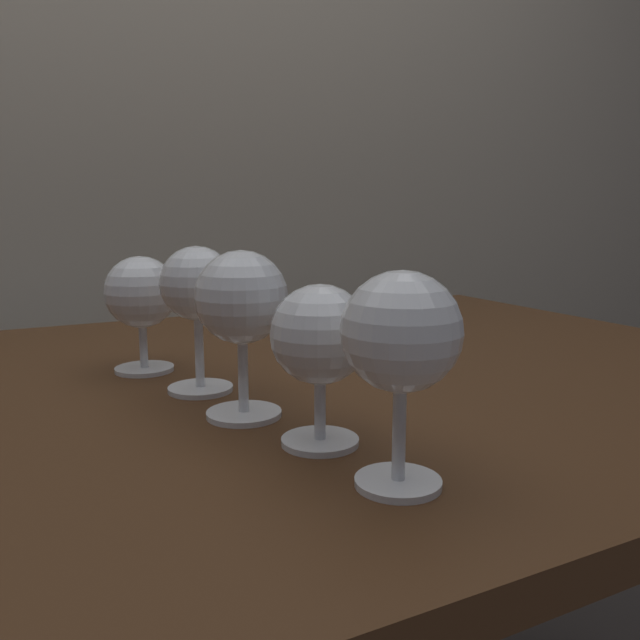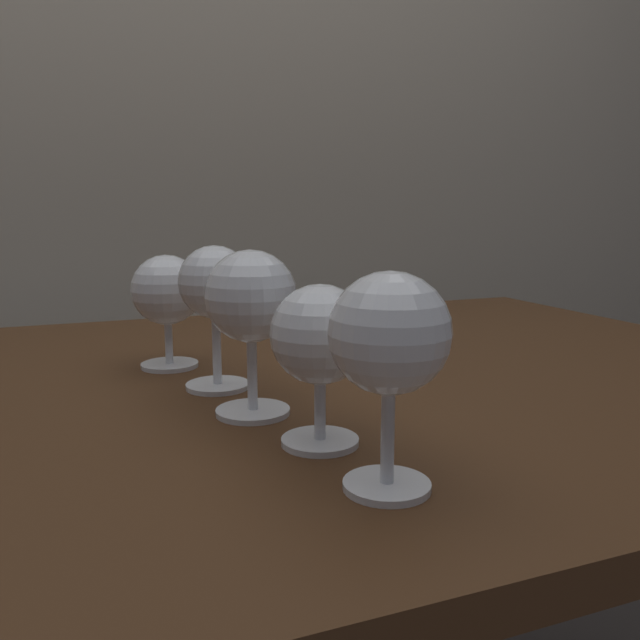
# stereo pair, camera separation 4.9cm
# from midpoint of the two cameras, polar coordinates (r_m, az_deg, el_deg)

# --- Properties ---
(back_wall) EXTENTS (5.00, 0.08, 2.60)m
(back_wall) POSITION_cam_midpoint_polar(r_m,az_deg,el_deg) (1.61, -22.61, 21.39)
(back_wall) COLOR #B2A893
(back_wall) RESTS_ON ground_plane
(dining_table) EXTENTS (1.41, 0.85, 0.78)m
(dining_table) POSITION_cam_midpoint_polar(r_m,az_deg,el_deg) (0.73, -12.91, -12.88)
(dining_table) COLOR #472B16
(dining_table) RESTS_ON ground_plane
(wine_glass_amber) EXTENTS (0.08, 0.08, 0.14)m
(wine_glass_amber) POSITION_cam_midpoint_polar(r_m,az_deg,el_deg) (0.41, 3.87, -1.61)
(wine_glass_amber) COLOR white
(wine_glass_amber) RESTS_ON dining_table
(wine_glass_white) EXTENTS (0.08, 0.08, 0.13)m
(wine_glass_white) POSITION_cam_midpoint_polar(r_m,az_deg,el_deg) (0.49, -2.85, -1.59)
(wine_glass_white) COLOR white
(wine_glass_white) RESTS_ON dining_table
(wine_glass_pinot) EXTENTS (0.08, 0.08, 0.15)m
(wine_glass_pinot) POSITION_cam_midpoint_polar(r_m,az_deg,el_deg) (0.56, -9.44, 1.48)
(wine_glass_pinot) COLOR white
(wine_glass_pinot) RESTS_ON dining_table
(wine_glass_merlot) EXTENTS (0.07, 0.07, 0.15)m
(wine_glass_merlot) POSITION_cam_midpoint_polar(r_m,az_deg,el_deg) (0.65, -12.54, 2.67)
(wine_glass_merlot) COLOR white
(wine_glass_merlot) RESTS_ON dining_table
(wine_glass_empty) EXTENTS (0.08, 0.08, 0.13)m
(wine_glass_empty) POSITION_cam_midpoint_polar(r_m,az_deg,el_deg) (0.75, -17.39, 2.07)
(wine_glass_empty) COLOR white
(wine_glass_empty) RESTS_ON dining_table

